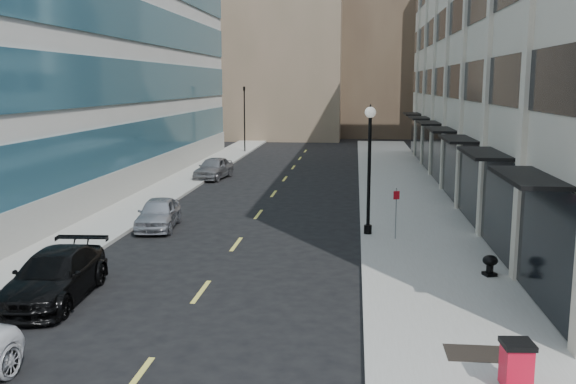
% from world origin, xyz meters
% --- Properties ---
extents(sidewalk_right, '(5.00, 80.00, 0.15)m').
position_xyz_m(sidewalk_right, '(7.50, 20.00, 0.07)').
color(sidewalk_right, gray).
rests_on(sidewalk_right, ground).
extents(sidewalk_left, '(3.00, 80.00, 0.15)m').
position_xyz_m(sidewalk_left, '(-6.50, 20.00, 0.07)').
color(sidewalk_left, gray).
rests_on(sidewalk_left, ground).
extents(building_left, '(16.14, 46.00, 20.00)m').
position_xyz_m(building_left, '(-15.95, 27.00, 9.99)').
color(building_left, beige).
rests_on(building_left, ground).
extents(skyline_tan_near, '(14.00, 18.00, 28.00)m').
position_xyz_m(skyline_tan_near, '(-4.00, 68.00, 14.00)').
color(skyline_tan_near, '#7E6752').
rests_on(skyline_tan_near, ground).
extents(skyline_tan_far, '(12.00, 14.00, 22.00)m').
position_xyz_m(skyline_tan_far, '(-14.00, 78.00, 11.00)').
color(skyline_tan_far, '#7E6752').
rests_on(skyline_tan_far, ground).
extents(skyline_stone, '(10.00, 14.00, 20.00)m').
position_xyz_m(skyline_stone, '(18.00, 66.00, 10.00)').
color(skyline_stone, beige).
rests_on(skyline_stone, ground).
extents(grate_far, '(1.40, 1.00, 0.01)m').
position_xyz_m(grate_far, '(7.60, 3.80, 0.15)').
color(grate_far, black).
rests_on(grate_far, sidewalk_right).
extents(road_centerline, '(0.15, 68.20, 0.01)m').
position_xyz_m(road_centerline, '(0.00, 17.00, 0.01)').
color(road_centerline, '#D8CC4C').
rests_on(road_centerline, ground).
extents(traffic_signal, '(0.66, 0.66, 6.98)m').
position_xyz_m(traffic_signal, '(-5.50, 48.00, 5.72)').
color(traffic_signal, black).
rests_on(traffic_signal, ground).
extents(car_black_pickup, '(2.33, 5.13, 1.46)m').
position_xyz_m(car_black_pickup, '(-4.16, 6.81, 0.73)').
color(car_black_pickup, black).
rests_on(car_black_pickup, ground).
extents(car_silver_sedan, '(2.05, 4.18, 1.37)m').
position_xyz_m(car_silver_sedan, '(-3.97, 16.46, 0.69)').
color(car_silver_sedan, '#9C9FA5').
rests_on(car_silver_sedan, ground).
extents(car_grey_sedan, '(2.28, 4.50, 1.47)m').
position_xyz_m(car_grey_sedan, '(-4.80, 31.53, 0.73)').
color(car_grey_sedan, slate).
rests_on(car_grey_sedan, ground).
extents(trash_bin, '(0.68, 0.74, 1.03)m').
position_xyz_m(trash_bin, '(8.09, 2.10, 0.70)').
color(trash_bin, red).
rests_on(trash_bin, sidewalk_right).
extents(lamppost, '(0.45, 0.45, 5.44)m').
position_xyz_m(lamppost, '(5.30, 15.78, 3.34)').
color(lamppost, black).
rests_on(lamppost, sidewalk_right).
extents(sign_post, '(0.25, 0.09, 2.11)m').
position_xyz_m(sign_post, '(6.40, 14.99, 1.53)').
color(sign_post, slate).
rests_on(sign_post, sidewalk_right).
extents(urn_planter, '(0.50, 0.50, 0.69)m').
position_xyz_m(urn_planter, '(9.19, 10.18, 0.57)').
color(urn_planter, black).
rests_on(urn_planter, sidewalk_right).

